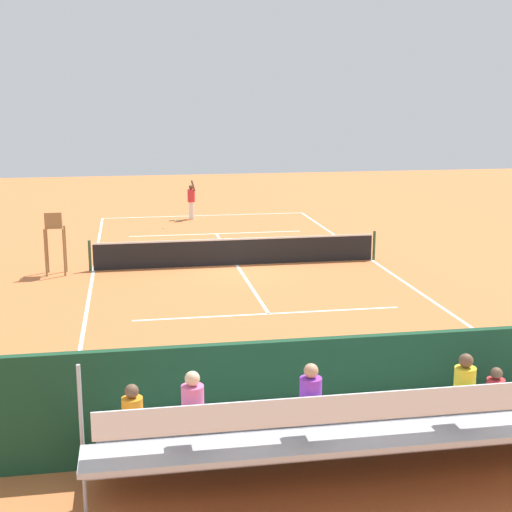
{
  "coord_description": "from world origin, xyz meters",
  "views": [
    {
      "loc": [
        3.74,
        25.36,
        6.01
      ],
      "look_at": [
        0.0,
        4.0,
        1.2
      ],
      "focal_mm": 51.84,
      "sensor_mm": 36.0,
      "label": 1
    }
  ],
  "objects_px": {
    "tennis_racket": "(177,220)",
    "tennis_ball_near": "(163,228)",
    "courtside_bench": "(462,390)",
    "equipment_bag": "(366,419)",
    "tennis_player": "(191,198)",
    "tennis_net": "(237,251)",
    "umpire_chair": "(55,236)",
    "bleacher_stand": "(382,430)"
  },
  "relations": [
    {
      "from": "tennis_racket",
      "to": "tennis_ball_near",
      "type": "relative_size",
      "value": 8.85
    },
    {
      "from": "courtside_bench",
      "to": "equipment_bag",
      "type": "bearing_deg",
      "value": 3.83
    },
    {
      "from": "equipment_bag",
      "to": "tennis_player",
      "type": "height_order",
      "value": "tennis_player"
    },
    {
      "from": "tennis_net",
      "to": "tennis_ball_near",
      "type": "bearing_deg",
      "value": -73.92
    },
    {
      "from": "umpire_chair",
      "to": "tennis_ball_near",
      "type": "relative_size",
      "value": 32.42
    },
    {
      "from": "umpire_chair",
      "to": "tennis_ball_near",
      "type": "xyz_separation_m",
      "value": [
        -3.99,
        -8.0,
        -1.28
      ]
    },
    {
      "from": "tennis_player",
      "to": "tennis_racket",
      "type": "distance_m",
      "value": 1.28
    },
    {
      "from": "tennis_net",
      "to": "tennis_player",
      "type": "distance_m",
      "value": 10.07
    },
    {
      "from": "umpire_chair",
      "to": "tennis_player",
      "type": "bearing_deg",
      "value": -117.86
    },
    {
      "from": "bleacher_stand",
      "to": "tennis_player",
      "type": "height_order",
      "value": "bleacher_stand"
    },
    {
      "from": "umpire_chair",
      "to": "tennis_player",
      "type": "relative_size",
      "value": 1.11
    },
    {
      "from": "courtside_bench",
      "to": "equipment_bag",
      "type": "height_order",
      "value": "courtside_bench"
    },
    {
      "from": "tennis_player",
      "to": "umpire_chair",
      "type": "bearing_deg",
      "value": 62.14
    },
    {
      "from": "courtside_bench",
      "to": "tennis_player",
      "type": "bearing_deg",
      "value": -82.59
    },
    {
      "from": "tennis_player",
      "to": "tennis_racket",
      "type": "xyz_separation_m",
      "value": [
        0.74,
        0.31,
        -1.0
      ]
    },
    {
      "from": "tennis_player",
      "to": "tennis_ball_near",
      "type": "height_order",
      "value": "tennis_player"
    },
    {
      "from": "tennis_racket",
      "to": "tennis_ball_near",
      "type": "bearing_deg",
      "value": 70.02
    },
    {
      "from": "tennis_net",
      "to": "bleacher_stand",
      "type": "relative_size",
      "value": 1.14
    },
    {
      "from": "tennis_ball_near",
      "to": "tennis_net",
      "type": "bearing_deg",
      "value": 106.08
    },
    {
      "from": "tennis_net",
      "to": "tennis_ball_near",
      "type": "height_order",
      "value": "tennis_net"
    },
    {
      "from": "equipment_bag",
      "to": "tennis_ball_near",
      "type": "xyz_separation_m",
      "value": [
        2.6,
        -21.06,
        -0.15
      ]
    },
    {
      "from": "tennis_racket",
      "to": "tennis_ball_near",
      "type": "xyz_separation_m",
      "value": [
        0.75,
        2.06,
        0.02
      ]
    },
    {
      "from": "tennis_net",
      "to": "courtside_bench",
      "type": "distance_m",
      "value": 13.47
    },
    {
      "from": "courtside_bench",
      "to": "tennis_racket",
      "type": "distance_m",
      "value": 23.3
    },
    {
      "from": "bleacher_stand",
      "to": "tennis_racket",
      "type": "xyz_separation_m",
      "value": [
        1.44,
        -25.09,
        -0.92
      ]
    },
    {
      "from": "tennis_net",
      "to": "equipment_bag",
      "type": "xyz_separation_m",
      "value": [
        -0.39,
        13.4,
        -0.32
      ]
    },
    {
      "from": "tennis_net",
      "to": "bleacher_stand",
      "type": "bearing_deg",
      "value": 89.9
    },
    {
      "from": "bleacher_stand",
      "to": "umpire_chair",
      "type": "bearing_deg",
      "value": -67.67
    },
    {
      "from": "courtside_bench",
      "to": "tennis_ball_near",
      "type": "distance_m",
      "value": 21.42
    },
    {
      "from": "umpire_chair",
      "to": "tennis_racket",
      "type": "distance_m",
      "value": 11.19
    },
    {
      "from": "bleacher_stand",
      "to": "tennis_player",
      "type": "xyz_separation_m",
      "value": [
        0.69,
        -25.4,
        0.08
      ]
    },
    {
      "from": "courtside_bench",
      "to": "tennis_player",
      "type": "xyz_separation_m",
      "value": [
        3.03,
        -23.3,
        0.46
      ]
    },
    {
      "from": "tennis_net",
      "to": "tennis_racket",
      "type": "relative_size",
      "value": 17.64
    },
    {
      "from": "courtside_bench",
      "to": "tennis_player",
      "type": "height_order",
      "value": "tennis_player"
    },
    {
      "from": "tennis_net",
      "to": "equipment_bag",
      "type": "distance_m",
      "value": 13.41
    },
    {
      "from": "bleacher_stand",
      "to": "tennis_racket",
      "type": "bearing_deg",
      "value": -86.72
    },
    {
      "from": "bleacher_stand",
      "to": "tennis_racket",
      "type": "relative_size",
      "value": 15.52
    },
    {
      "from": "bleacher_stand",
      "to": "tennis_ball_near",
      "type": "height_order",
      "value": "bleacher_stand"
    },
    {
      "from": "tennis_ball_near",
      "to": "umpire_chair",
      "type": "bearing_deg",
      "value": 63.48
    },
    {
      "from": "tennis_net",
      "to": "tennis_ball_near",
      "type": "xyz_separation_m",
      "value": [
        2.21,
        -7.66,
        -0.47
      ]
    },
    {
      "from": "tennis_ball_near",
      "to": "tennis_player",
      "type": "bearing_deg",
      "value": -122.15
    },
    {
      "from": "tennis_player",
      "to": "tennis_racket",
      "type": "height_order",
      "value": "tennis_player"
    }
  ]
}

